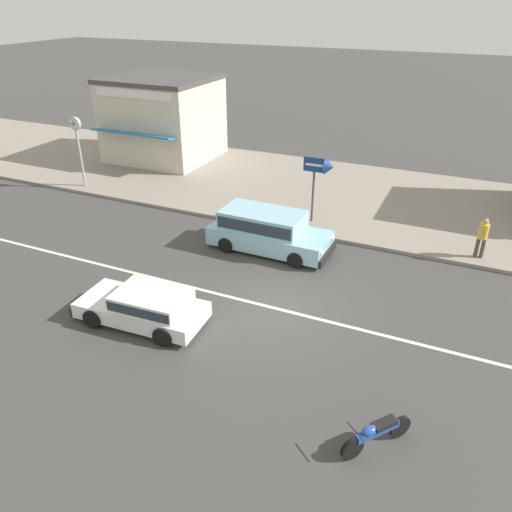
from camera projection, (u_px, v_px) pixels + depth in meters
ground_plane at (273, 308)px, 15.98m from camera, size 160.00×160.00×0.00m
lane_centre_stripe at (273, 308)px, 15.98m from camera, size 50.40×0.14×0.01m
kerb_strip at (355, 197)px, 24.32m from camera, size 68.00×10.00×0.15m
minivan_pale_blue_1 at (267, 229)px, 19.24m from camera, size 4.78×2.06×1.56m
hatchback_white_2 at (145, 305)px, 15.04m from camera, size 4.09×1.98×1.10m
motorcycle_0 at (377, 433)px, 10.92m from camera, size 1.25×1.54×0.80m
street_clock at (77, 136)px, 24.37m from camera, size 0.62×0.22×3.48m
arrow_signboard at (325, 170)px, 20.39m from camera, size 1.29×0.66×2.84m
pedestrian_near_clock at (483, 235)px, 18.29m from camera, size 0.34×0.34×1.56m
shopfront_corner_warung at (163, 118)px, 28.94m from camera, size 5.70×6.03×4.61m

